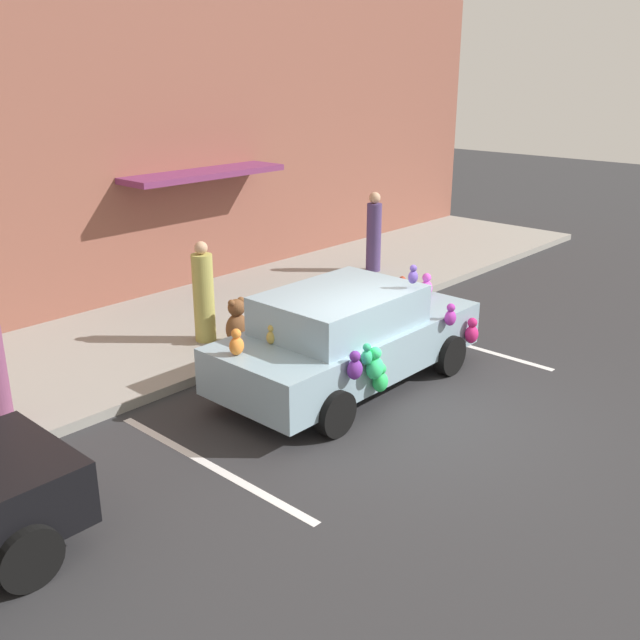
% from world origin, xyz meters
% --- Properties ---
extents(ground_plane, '(60.00, 60.00, 0.00)m').
position_xyz_m(ground_plane, '(0.00, 0.00, 0.00)').
color(ground_plane, '#2D2D30').
extents(sidewalk, '(24.00, 4.00, 0.15)m').
position_xyz_m(sidewalk, '(0.00, 5.00, 0.07)').
color(sidewalk, gray).
rests_on(sidewalk, ground).
extents(storefront_building, '(24.00, 1.25, 6.40)m').
position_xyz_m(storefront_building, '(0.02, 7.14, 3.19)').
color(storefront_building, brown).
rests_on(storefront_building, ground).
extents(parking_stripe_front, '(0.12, 3.60, 0.01)m').
position_xyz_m(parking_stripe_front, '(2.94, 1.00, 0.00)').
color(parking_stripe_front, silver).
rests_on(parking_stripe_front, ground).
extents(parking_stripe_rear, '(0.12, 3.60, 0.01)m').
position_xyz_m(parking_stripe_rear, '(-2.67, 1.00, 0.00)').
color(parking_stripe_rear, silver).
rests_on(parking_stripe_rear, ground).
extents(plush_covered_car, '(4.41, 2.16, 1.90)m').
position_xyz_m(plush_covered_car, '(0.26, 1.29, 0.80)').
color(plush_covered_car, '#89A7B7').
rests_on(plush_covered_car, ground).
extents(teddy_bear_on_sidewalk, '(0.42, 0.35, 0.80)m').
position_xyz_m(teddy_bear_on_sidewalk, '(0.07, 3.58, 0.52)').
color(teddy_bear_on_sidewalk, brown).
rests_on(teddy_bear_on_sidewalk, sidewalk).
extents(pedestrian_near_shopfront, '(0.36, 0.36, 1.74)m').
position_xyz_m(pedestrian_near_shopfront, '(-0.21, 4.09, 0.96)').
color(pedestrian_near_shopfront, tan).
rests_on(pedestrian_near_shopfront, sidewalk).
extents(pedestrian_by_lamp, '(0.34, 0.34, 1.81)m').
position_xyz_m(pedestrian_by_lamp, '(5.26, 4.76, 1.01)').
color(pedestrian_by_lamp, '#4A376A').
rests_on(pedestrian_by_lamp, sidewalk).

